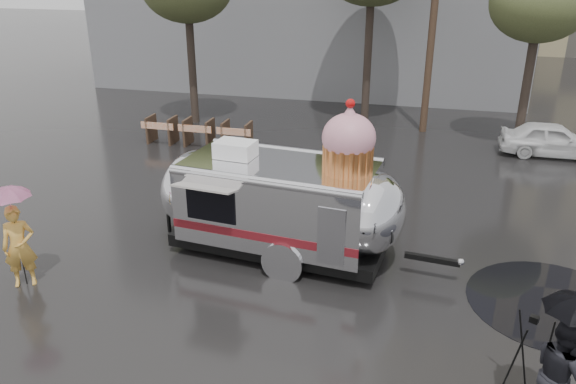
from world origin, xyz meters
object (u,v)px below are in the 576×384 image
(person_left, at_px, (19,246))
(tripod, at_px, (528,349))
(airstream_trailer, at_px, (283,200))
(person_right, at_px, (562,375))

(person_left, bearing_deg, tripod, -37.48)
(airstream_trailer, bearing_deg, person_right, -32.43)
(tripod, bearing_deg, airstream_trailer, 168.25)
(airstream_trailer, relative_size, person_right, 3.80)
(person_left, distance_m, person_right, 10.43)
(tripod, bearing_deg, person_left, -160.31)
(person_right, xyz_separation_m, tripod, (-0.39, 0.53, -0.04))
(airstream_trailer, bearing_deg, person_left, -145.47)
(person_left, bearing_deg, person_right, -40.19)
(airstream_trailer, distance_m, person_right, 6.76)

